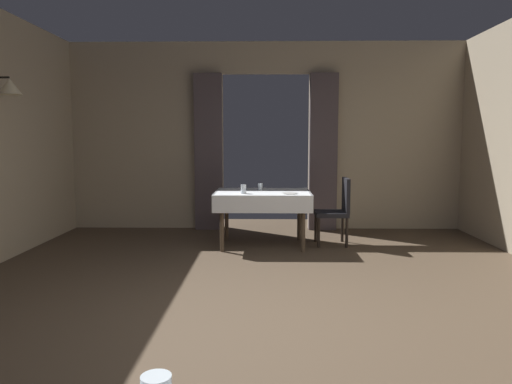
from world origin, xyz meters
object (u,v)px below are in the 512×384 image
at_px(chair_mid_right, 337,208).
at_px(plate_mid_c, 290,193).
at_px(dining_table_mid, 263,198).
at_px(glass_mid_b, 260,187).
at_px(glass_mid_a, 244,189).

bearing_deg(chair_mid_right, plate_mid_c, -152.58).
height_order(chair_mid_right, plate_mid_c, chair_mid_right).
xyz_separation_m(dining_table_mid, glass_mid_b, (-0.04, 0.18, 0.14)).
xyz_separation_m(glass_mid_a, plate_mid_c, (0.61, -0.02, -0.05)).
distance_m(dining_table_mid, glass_mid_a, 0.39).
bearing_deg(glass_mid_a, dining_table_mid, 45.75).
xyz_separation_m(glass_mid_a, glass_mid_b, (0.21, 0.44, -0.01)).
bearing_deg(dining_table_mid, chair_mid_right, 4.10).
distance_m(glass_mid_b, plate_mid_c, 0.61).
distance_m(chair_mid_right, plate_mid_c, 0.80).
xyz_separation_m(chair_mid_right, glass_mid_b, (-1.07, 0.11, 0.28)).
height_order(glass_mid_b, plate_mid_c, glass_mid_b).
relative_size(glass_mid_a, glass_mid_b, 1.21).
height_order(dining_table_mid, plate_mid_c, plate_mid_c).
relative_size(chair_mid_right, plate_mid_c, 4.54).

